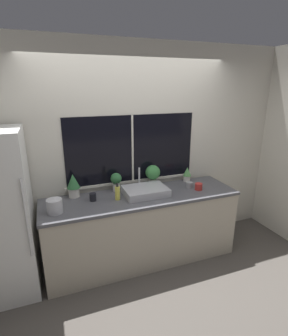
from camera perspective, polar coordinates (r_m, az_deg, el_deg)
name	(u,v)px	position (r m, az deg, el deg)	size (l,w,h in m)	color
ground_plane	(151,273)	(3.42, 1.62, -21.92)	(14.00, 14.00, 0.00)	#4C4742
wall_back	(132,152)	(3.42, -2.72, 3.57)	(8.00, 0.09, 2.70)	beige
wall_right	(230,132)	(5.13, 18.27, 7.40)	(0.06, 7.00, 2.70)	beige
counter	(142,228)	(3.41, -0.41, -12.87)	(2.39, 0.67, 0.89)	#B2A893
sink	(145,191)	(3.23, 0.27, -4.99)	(0.53, 0.44, 0.28)	#ADADB2
potted_plant_far_left	(73,185)	(3.23, -15.13, -3.50)	(0.16, 0.16, 0.29)	silver
potted_plant_center_left	(116,181)	(3.32, -6.08, -2.75)	(0.14, 0.14, 0.24)	silver
potted_plant_center_right	(153,173)	(3.45, 1.93, -1.17)	(0.19, 0.19, 0.29)	silver
potted_plant_far_right	(187,174)	(3.69, 9.37, -1.23)	(0.11, 0.11, 0.21)	silver
soap_bottle	(117,193)	(3.09, -5.80, -5.39)	(0.06, 0.06, 0.20)	#DBD14C
mug_grey	(189,185)	(3.49, 9.85, -3.64)	(0.08, 0.08, 0.08)	gray
mug_black	(93,197)	(3.12, -11.07, -6.22)	(0.08, 0.08, 0.09)	black
mug_red	(199,187)	(3.44, 11.80, -3.98)	(0.09, 0.09, 0.09)	#B72D28
kettle	(55,206)	(2.91, -18.88, -7.77)	(0.16, 0.16, 0.17)	#B2B2B7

